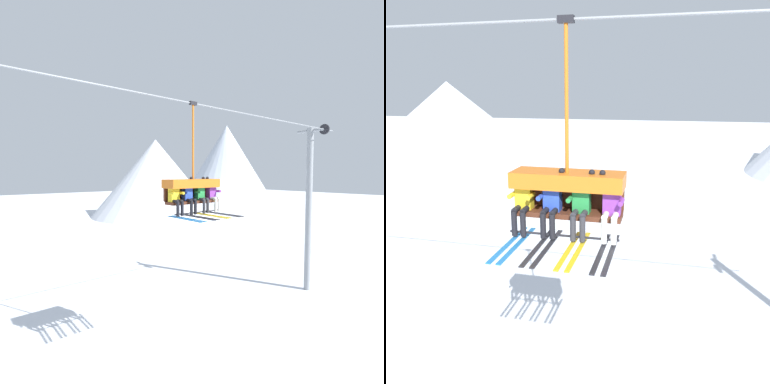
# 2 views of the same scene
# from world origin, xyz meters

# --- Properties ---
(mountain_peak_west) EXTENTS (22.74, 22.74, 9.54)m
(mountain_peak_west) POSITION_xyz_m (-32.76, 50.60, 4.77)
(mountain_peak_west) COLOR white
(mountain_peak_west) RESTS_ON ground_plane
(lift_cable) EXTENTS (21.67, 0.05, 0.05)m
(lift_cable) POSITION_xyz_m (1.06, -0.80, 9.22)
(lift_cable) COLOR gray
(chairlift_chair) EXTENTS (2.13, 0.74, 3.84)m
(chairlift_chair) POSITION_xyz_m (1.46, -0.73, 6.34)
(chairlift_chair) COLOR #512819
(skier_yellow) EXTENTS (0.46, 1.70, 1.23)m
(skier_yellow) POSITION_xyz_m (0.61, -0.95, 6.01)
(skier_yellow) COLOR yellow
(skier_blue) EXTENTS (0.48, 1.70, 1.34)m
(skier_blue) POSITION_xyz_m (1.18, -0.94, 6.03)
(skier_blue) COLOR #2847B7
(skier_green) EXTENTS (0.48, 1.70, 1.34)m
(skier_green) POSITION_xyz_m (1.75, -0.94, 6.03)
(skier_green) COLOR #23843D
(skier_purple) EXTENTS (0.48, 1.70, 1.34)m
(skier_purple) POSITION_xyz_m (2.32, -0.94, 6.03)
(skier_purple) COLOR purple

